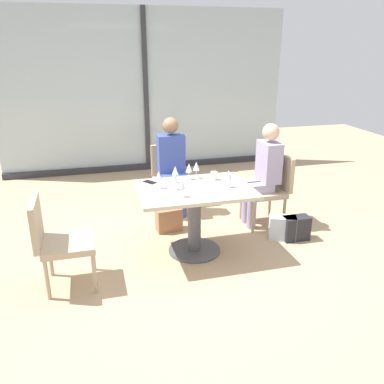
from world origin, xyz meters
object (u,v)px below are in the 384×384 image
wine_glass_1 (229,175)px  wine_glass_2 (182,184)px  handbag_0 (282,228)px  wine_glass_0 (189,168)px  wine_glass_3 (175,171)px  coffee_cup (214,176)px  dining_table_main (194,206)px  handbag_2 (296,228)px  person_near_window (172,162)px  cell_phone_on_table (150,182)px  handbag_1 (169,220)px  person_far_right (264,170)px  chair_near_window (171,175)px  wine_glass_4 (196,166)px  chair_far_right (271,185)px  wine_glass_5 (159,176)px  wine_glass_6 (174,177)px  chair_side_end (57,237)px

wine_glass_1 → wine_glass_2: bearing=-164.3°
handbag_0 → wine_glass_0: bearing=-172.2°
wine_glass_3 → coffee_cup: wine_glass_3 is taller
dining_table_main → handbag_2: bearing=-1.2°
wine_glass_2 → handbag_2: bearing=7.7°
wine_glass_0 → person_near_window: bearing=90.9°
cell_phone_on_table → handbag_2: cell_phone_on_table is taller
handbag_1 → person_far_right: bearing=-10.9°
chair_near_window → person_near_window: size_ratio=0.69×
dining_table_main → wine_glass_4: size_ratio=6.37×
dining_table_main → cell_phone_on_table: (-0.42, 0.29, 0.20)m
chair_far_right → wine_glass_3: 1.33m
wine_glass_4 → wine_glass_2: bearing=-118.8°
chair_far_right → wine_glass_5: (-1.45, -0.39, 0.37)m
handbag_1 → wine_glass_6: bearing=-100.7°
wine_glass_1 → coffee_cup: wine_glass_1 is taller
person_far_right → wine_glass_4: bearing=-169.4°
dining_table_main → chair_side_end: chair_side_end is taller
wine_glass_5 → chair_near_window: bearing=72.6°
chair_side_end → wine_glass_5: wine_glass_5 is taller
wine_glass_0 → wine_glass_5: size_ratio=1.00×
wine_glass_5 → cell_phone_on_table: size_ratio=1.28×
wine_glass_2 → wine_glass_5: 0.34m
wine_glass_3 → dining_table_main: bearing=-54.1°
person_near_window → handbag_1: 0.79m
coffee_cup → person_far_right: bearing=21.0°
wine_glass_4 → cell_phone_on_table: wine_glass_4 is taller
wine_glass_2 → wine_glass_4: (0.29, 0.52, 0.00)m
wine_glass_0 → wine_glass_1: 0.47m
wine_glass_0 → wine_glass_1: same height
chair_near_window → chair_side_end: size_ratio=1.00×
wine_glass_5 → wine_glass_6: size_ratio=1.00×
wine_glass_5 → coffee_cup: wine_glass_5 is taller
person_near_window → wine_glass_4: (0.10, -0.79, 0.16)m
chair_far_right → handbag_1: size_ratio=2.90×
wine_glass_2 → person_far_right: bearing=30.5°
wine_glass_5 → wine_glass_2: bearing=-60.2°
dining_table_main → wine_glass_3: wine_glass_3 is taller
wine_glass_4 → wine_glass_0: bearing=-158.3°
cell_phone_on_table → handbag_2: bearing=-46.2°
cell_phone_on_table → handbag_0: 1.61m
person_far_right → wine_glass_3: (-1.14, -0.27, 0.16)m
cell_phone_on_table → handbag_1: cell_phone_on_table is taller
wine_glass_6 → coffee_cup: bearing=22.1°
dining_table_main → wine_glass_0: (0.01, 0.28, 0.33)m
wine_glass_1 → handbag_2: (0.86, 0.04, -0.72)m
chair_far_right → cell_phone_on_table: (-1.51, -0.18, 0.24)m
handbag_1 → handbag_0: bearing=-30.5°
chair_side_end → person_near_window: 1.98m
person_far_right → wine_glass_1: person_far_right is taller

